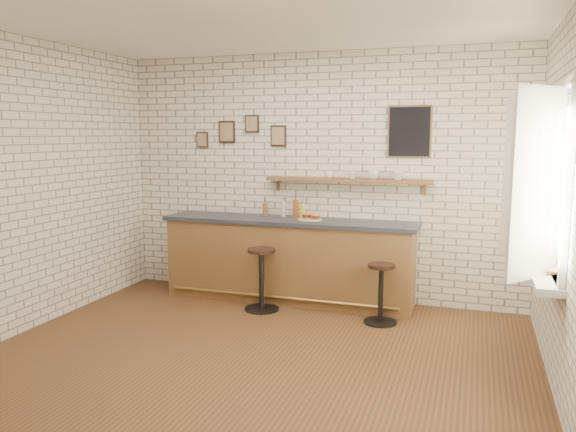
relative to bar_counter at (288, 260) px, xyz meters
name	(u,v)px	position (x,y,z in m)	size (l,w,h in m)	color
ground	(258,353)	(0.27, -1.70, -0.51)	(5.00, 5.00, 0.00)	brown
bar_counter	(288,260)	(0.00, 0.00, 0.00)	(3.10, 0.65, 1.01)	brown
sandwich_plate	(310,219)	(0.27, 0.01, 0.51)	(0.28, 0.28, 0.01)	white
ciabatta_sandwich	(311,216)	(0.28, 0.01, 0.56)	(0.26, 0.19, 0.08)	tan
potato_chips	(309,219)	(0.26, 0.01, 0.52)	(0.27, 0.18, 0.00)	gold
bitters_bottle_brown	(265,209)	(-0.36, 0.17, 0.59)	(0.06, 0.06, 0.20)	brown
bitters_bottle_white	(283,209)	(-0.12, 0.17, 0.60)	(0.06, 0.06, 0.23)	beige
bitters_bottle_amber	(296,208)	(0.04, 0.17, 0.62)	(0.07, 0.07, 0.28)	#954B18
condiment_bottle_yellow	(302,211)	(0.12, 0.17, 0.58)	(0.06, 0.06, 0.19)	gold
bar_stool_left	(262,277)	(-0.17, -0.47, -0.12)	(0.40, 0.40, 0.72)	black
bar_stool_right	(381,292)	(1.21, -0.48, -0.16)	(0.36, 0.36, 0.65)	black
wall_shelf	(347,180)	(0.67, 0.20, 0.97)	(2.00, 0.18, 0.18)	brown
shelf_cup_a	(329,174)	(0.45, 0.20, 1.04)	(0.11, 0.11, 0.09)	white
shelf_cup_b	(353,175)	(0.73, 0.20, 1.04)	(0.09, 0.09, 0.09)	white
shelf_cup_c	(374,175)	(0.99, 0.20, 1.05)	(0.14, 0.14, 0.11)	white
shelf_cup_d	(398,176)	(1.27, 0.20, 1.04)	(0.10, 0.10, 0.10)	white
back_wall_decor	(335,132)	(0.50, 0.28, 1.54)	(2.96, 0.02, 0.56)	black
window_sill	(541,272)	(2.67, -1.40, 0.39)	(0.20, 1.35, 0.06)	white
casement_window	(542,181)	(2.63, -1.40, 1.14)	(0.40, 1.30, 1.56)	white
book_lower	(541,270)	(2.65, -1.51, 0.44)	(0.18, 0.25, 0.02)	tan
book_upper	(540,267)	(2.65, -1.48, 0.46)	(0.17, 0.23, 0.02)	tan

